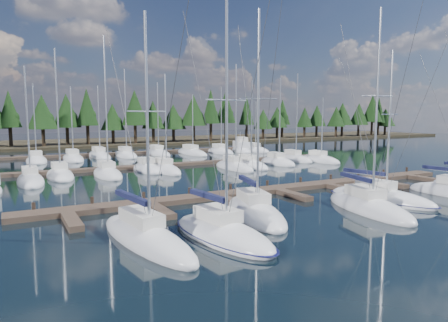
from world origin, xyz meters
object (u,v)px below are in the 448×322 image
front_sailboat_3 (368,207)px  motor_yacht_right (241,149)px  main_dock (278,190)px  front_sailboat_2 (255,212)px  front_sailboat_1 (222,233)px  front_sailboat_0 (145,237)px  front_sailboat_4 (380,198)px

front_sailboat_3 → motor_yacht_right: front_sailboat_3 is taller
main_dock → front_sailboat_2: 8.84m
front_sailboat_1 → motor_yacht_right: (29.59, 46.85, 0.23)m
front_sailboat_0 → front_sailboat_3: (16.73, -0.68, 0.01)m
front_sailboat_4 → motor_yacht_right: (13.40, 44.30, 0.24)m
motor_yacht_right → front_sailboat_4: bearing=-106.8°
main_dock → front_sailboat_3: bearing=-78.6°
front_sailboat_2 → front_sailboat_3: bearing=-18.3°
front_sailboat_1 → front_sailboat_3: size_ratio=0.94×
front_sailboat_0 → motor_yacht_right: bearing=53.5°
main_dock → front_sailboat_2: front_sailboat_2 is taller
front_sailboat_0 → motor_yacht_right: (33.66, 45.49, 0.23)m
front_sailboat_0 → front_sailboat_3: front_sailboat_3 is taller
front_sailboat_1 → front_sailboat_4: bearing=9.0°
front_sailboat_1 → motor_yacht_right: size_ratio=1.45×
motor_yacht_right → front_sailboat_0: bearing=-126.5°
front_sailboat_1 → front_sailboat_3: front_sailboat_3 is taller
front_sailboat_2 → front_sailboat_0: bearing=-166.6°
front_sailboat_1 → main_dock: bearing=41.0°
front_sailboat_1 → front_sailboat_3: bearing=3.1°
front_sailboat_2 → front_sailboat_3: 8.62m
main_dock → front_sailboat_4: size_ratio=3.42×
front_sailboat_1 → front_sailboat_2: bearing=37.2°
front_sailboat_1 → front_sailboat_4: front_sailboat_1 is taller
front_sailboat_3 → motor_yacht_right: 49.17m
front_sailboat_2 → motor_yacht_right: (25.11, 43.45, 0.22)m
front_sailboat_3 → front_sailboat_2: bearing=161.7°
front_sailboat_3 → front_sailboat_4: (3.52, 1.86, -0.02)m
front_sailboat_0 → front_sailboat_1: (4.08, -1.36, -0.00)m
front_sailboat_1 → front_sailboat_0: bearing=161.5°
front_sailboat_2 → motor_yacht_right: bearing=60.0°
main_dock → front_sailboat_0: bearing=-151.5°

